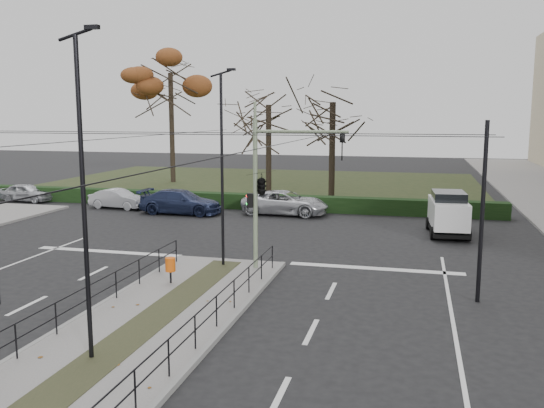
{
  "coord_description": "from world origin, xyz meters",
  "views": [
    {
      "loc": [
        7.44,
        -17.55,
        6.16
      ],
      "look_at": [
        1.57,
        5.86,
        2.42
      ],
      "focal_mm": 38.0,
      "sensor_mm": 36.0,
      "label": 1
    }
  ],
  "objects_px": {
    "streetlamp_median_near": "(84,196)",
    "parked_car_fourth": "(285,203)",
    "streetlamp_median_far": "(222,168)",
    "traffic_light": "(264,183)",
    "bare_tree_center": "(269,111)",
    "rust_tree": "(170,73)",
    "litter_bin": "(170,265)",
    "white_van": "(448,212)",
    "parked_car_second": "(118,199)",
    "parked_car_third": "(181,202)",
    "parked_car_first": "(26,193)",
    "bare_tree_near": "(333,109)"
  },
  "relations": [
    {
      "from": "white_van",
      "to": "parked_car_second",
      "type": "bearing_deg",
      "value": 170.3
    },
    {
      "from": "parked_car_first",
      "to": "parked_car_third",
      "type": "height_order",
      "value": "parked_car_third"
    },
    {
      "from": "streetlamp_median_far",
      "to": "rust_tree",
      "type": "bearing_deg",
      "value": 117.5
    },
    {
      "from": "streetlamp_median_far",
      "to": "litter_bin",
      "type": "bearing_deg",
      "value": -110.25
    },
    {
      "from": "traffic_light",
      "to": "parked_car_second",
      "type": "height_order",
      "value": "traffic_light"
    },
    {
      "from": "traffic_light",
      "to": "parked_car_first",
      "type": "relative_size",
      "value": 1.52
    },
    {
      "from": "bare_tree_near",
      "to": "streetlamp_median_near",
      "type": "bearing_deg",
      "value": -93.64
    },
    {
      "from": "streetlamp_median_far",
      "to": "parked_car_third",
      "type": "relative_size",
      "value": 1.49
    },
    {
      "from": "parked_car_fourth",
      "to": "bare_tree_center",
      "type": "distance_m",
      "value": 11.86
    },
    {
      "from": "traffic_light",
      "to": "parked_car_second",
      "type": "bearing_deg",
      "value": 136.49
    },
    {
      "from": "parked_car_second",
      "to": "bare_tree_center",
      "type": "height_order",
      "value": "bare_tree_center"
    },
    {
      "from": "parked_car_fourth",
      "to": "bare_tree_near",
      "type": "bearing_deg",
      "value": -14.58
    },
    {
      "from": "traffic_light",
      "to": "bare_tree_center",
      "type": "relative_size",
      "value": 0.64
    },
    {
      "from": "rust_tree",
      "to": "litter_bin",
      "type": "bearing_deg",
      "value": -66.44
    },
    {
      "from": "streetlamp_median_far",
      "to": "parked_car_fourth",
      "type": "xyz_separation_m",
      "value": [
        -0.39,
        13.07,
        -3.36
      ]
    },
    {
      "from": "streetlamp_median_near",
      "to": "parked_car_third",
      "type": "distance_m",
      "value": 22.36
    },
    {
      "from": "traffic_light",
      "to": "parked_car_third",
      "type": "height_order",
      "value": "traffic_light"
    },
    {
      "from": "litter_bin",
      "to": "parked_car_first",
      "type": "relative_size",
      "value": 0.24
    },
    {
      "from": "bare_tree_center",
      "to": "bare_tree_near",
      "type": "xyz_separation_m",
      "value": [
        5.53,
        -3.25,
        0.09
      ]
    },
    {
      "from": "parked_car_second",
      "to": "parked_car_fourth",
      "type": "bearing_deg",
      "value": -82.12
    },
    {
      "from": "traffic_light",
      "to": "rust_tree",
      "type": "bearing_deg",
      "value": 120.21
    },
    {
      "from": "parked_car_fourth",
      "to": "white_van",
      "type": "xyz_separation_m",
      "value": [
        9.52,
        -3.95,
        0.44
      ]
    },
    {
      "from": "parked_car_first",
      "to": "white_van",
      "type": "bearing_deg",
      "value": -96.59
    },
    {
      "from": "bare_tree_near",
      "to": "parked_car_first",
      "type": "bearing_deg",
      "value": -164.76
    },
    {
      "from": "streetlamp_median_near",
      "to": "parked_car_third",
      "type": "bearing_deg",
      "value": 107.23
    },
    {
      "from": "litter_bin",
      "to": "parked_car_second",
      "type": "relative_size",
      "value": 0.24
    },
    {
      "from": "bare_tree_center",
      "to": "parked_car_first",
      "type": "bearing_deg",
      "value": -150.02
    },
    {
      "from": "rust_tree",
      "to": "bare_tree_center",
      "type": "relative_size",
      "value": 1.41
    },
    {
      "from": "streetlamp_median_near",
      "to": "parked_car_first",
      "type": "height_order",
      "value": "streetlamp_median_near"
    },
    {
      "from": "traffic_light",
      "to": "parked_car_third",
      "type": "bearing_deg",
      "value": 125.89
    },
    {
      "from": "traffic_light",
      "to": "bare_tree_near",
      "type": "xyz_separation_m",
      "value": [
        -0.15,
        19.62,
        3.0
      ]
    },
    {
      "from": "streetlamp_median_near",
      "to": "white_van",
      "type": "height_order",
      "value": "streetlamp_median_near"
    },
    {
      "from": "litter_bin",
      "to": "parked_car_first",
      "type": "bearing_deg",
      "value": 138.06
    },
    {
      "from": "traffic_light",
      "to": "streetlamp_median_near",
      "type": "distance_m",
      "value": 9.55
    },
    {
      "from": "bare_tree_center",
      "to": "parked_car_fourth",
      "type": "bearing_deg",
      "value": -69.87
    },
    {
      "from": "streetlamp_median_near",
      "to": "bare_tree_center",
      "type": "bearing_deg",
      "value": 96.54
    },
    {
      "from": "parked_car_second",
      "to": "parked_car_third",
      "type": "xyz_separation_m",
      "value": [
        4.87,
        -0.93,
        0.12
      ]
    },
    {
      "from": "streetlamp_median_far",
      "to": "parked_car_third",
      "type": "bearing_deg",
      "value": 120.17
    },
    {
      "from": "streetlamp_median_near",
      "to": "parked_car_fourth",
      "type": "bearing_deg",
      "value": 90.28
    },
    {
      "from": "streetlamp_median_near",
      "to": "streetlamp_median_far",
      "type": "relative_size",
      "value": 1.03
    },
    {
      "from": "streetlamp_median_far",
      "to": "parked_car_fourth",
      "type": "distance_m",
      "value": 13.5
    },
    {
      "from": "parked_car_third",
      "to": "parked_car_fourth",
      "type": "relative_size",
      "value": 0.98
    },
    {
      "from": "litter_bin",
      "to": "bare_tree_center",
      "type": "bearing_deg",
      "value": 96.5
    },
    {
      "from": "parked_car_second",
      "to": "white_van",
      "type": "distance_m",
      "value": 21.13
    },
    {
      "from": "white_van",
      "to": "bare_tree_center",
      "type": "xyz_separation_m",
      "value": [
        -13.1,
        13.72,
        5.26
      ]
    },
    {
      "from": "traffic_light",
      "to": "rust_tree",
      "type": "distance_m",
      "value": 32.06
    },
    {
      "from": "litter_bin",
      "to": "rust_tree",
      "type": "bearing_deg",
      "value": 113.56
    },
    {
      "from": "bare_tree_near",
      "to": "litter_bin",
      "type": "bearing_deg",
      "value": -96.62
    },
    {
      "from": "traffic_light",
      "to": "litter_bin",
      "type": "distance_m",
      "value": 4.79
    },
    {
      "from": "rust_tree",
      "to": "bare_tree_near",
      "type": "bearing_deg",
      "value": -25.7
    }
  ]
}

